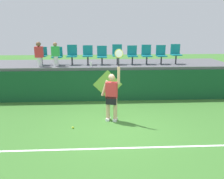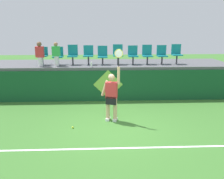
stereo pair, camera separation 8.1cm
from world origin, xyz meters
TOP-DOWN VIEW (x-y plane):
  - ground_plane at (0.00, 0.00)m, footprint 40.00×40.00m
  - court_back_wall at (0.00, 2.96)m, footprint 11.21×0.20m
  - spectator_platform at (0.00, 4.21)m, footprint 11.21×2.59m
  - court_baseline_stripe at (0.00, -1.27)m, footprint 10.09×0.08m
  - tennis_player at (-0.06, 0.67)m, footprint 0.73×0.36m
  - tennis_ball at (-1.34, 0.06)m, footprint 0.07×0.07m
  - water_bottle at (-0.83, 3.04)m, footprint 0.08×0.08m
  - stadium_chair_0 at (-3.04, 3.78)m, footprint 0.44×0.42m
  - stadium_chair_1 at (-2.35, 3.79)m, footprint 0.44×0.42m
  - stadium_chair_2 at (-1.69, 3.79)m, footprint 0.44×0.42m
  - stadium_chair_3 at (-0.99, 3.79)m, footprint 0.44×0.42m
  - stadium_chair_4 at (-0.34, 3.79)m, footprint 0.44×0.42m
  - stadium_chair_5 at (0.35, 3.79)m, footprint 0.44×0.42m
  - stadium_chair_6 at (1.04, 3.79)m, footprint 0.44×0.42m
  - stadium_chair_7 at (1.70, 3.79)m, footprint 0.44×0.42m
  - stadium_chair_8 at (2.38, 3.79)m, footprint 0.44×0.42m
  - stadium_chair_9 at (3.06, 3.79)m, footprint 0.44×0.42m
  - spectator_0 at (-2.35, 3.38)m, footprint 0.34×0.20m
  - spectator_1 at (-3.04, 3.34)m, footprint 0.34×0.20m
  - wall_signage_mount at (-0.12, 2.86)m, footprint 1.27×0.01m

SIDE VIEW (x-z plane):
  - ground_plane at x=0.00m, z-range 0.00..0.00m
  - wall_signage_mount at x=-0.12m, z-range -0.69..0.69m
  - court_baseline_stripe at x=0.00m, z-range 0.00..0.01m
  - tennis_ball at x=-1.34m, z-range 0.00..0.07m
  - court_back_wall at x=0.00m, z-range 0.00..1.35m
  - tennis_player at x=-0.06m, z-range -0.31..2.15m
  - spectator_platform at x=0.00m, z-range 1.35..1.47m
  - water_bottle at x=-0.83m, z-range 1.47..1.69m
  - stadium_chair_1 at x=-2.35m, z-range 1.51..2.30m
  - stadium_chair_4 at x=-0.34m, z-range 1.50..2.33m
  - stadium_chair_6 at x=1.04m, z-range 1.51..2.35m
  - stadium_chair_0 at x=-3.04m, z-range 1.53..2.33m
  - stadium_chair_8 at x=2.38m, z-range 1.51..2.36m
  - stadium_chair_7 at x=1.70m, z-range 1.51..2.38m
  - stadium_chair_3 at x=-0.99m, z-range 1.52..2.38m
  - stadium_chair_2 at x=-1.69m, z-range 1.51..2.40m
  - stadium_chair_5 at x=0.35m, z-range 1.52..2.42m
  - stadium_chair_9 at x=3.06m, z-range 1.53..2.42m
  - spectator_0 at x=-2.35m, z-range 1.49..2.52m
  - spectator_1 at x=-3.04m, z-range 1.50..2.56m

